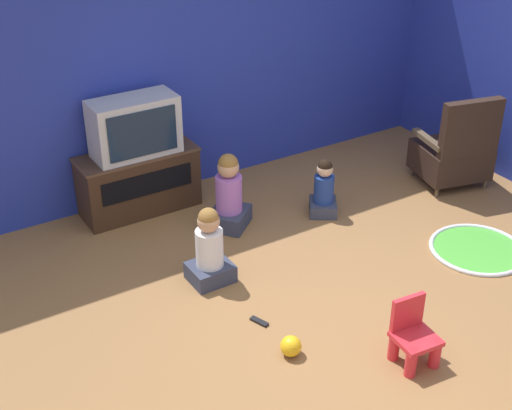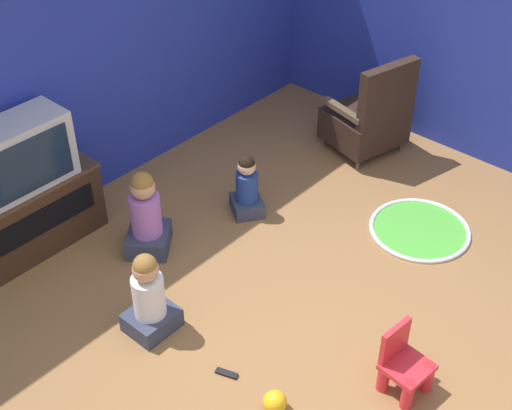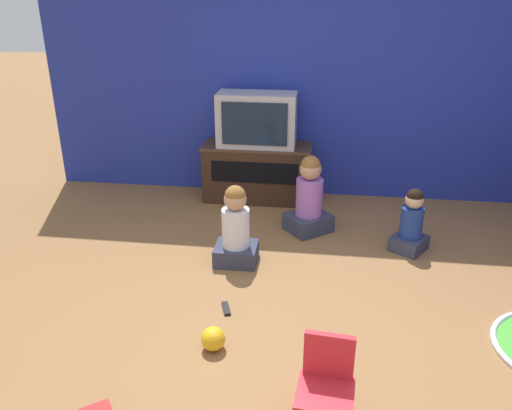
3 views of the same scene
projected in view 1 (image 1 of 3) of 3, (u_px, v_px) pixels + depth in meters
ground_plane at (351, 311)px, 5.41m from camera, size 30.00×30.00×0.00m
wall_back at (182, 52)px, 6.62m from camera, size 5.85×0.12×2.70m
tv_cabinet at (139, 181)px, 6.61m from camera, size 1.11×0.44×0.59m
television at (135, 127)px, 6.33m from camera, size 0.78×0.37×0.53m
black_armchair at (455, 152)px, 7.04m from camera, size 0.76×0.72×0.97m
yellow_kid_chair at (413, 338)px, 4.84m from camera, size 0.31×0.29×0.48m
play_mat at (477, 249)px, 6.14m from camera, size 0.83×0.83×0.04m
child_watching_left at (229, 196)px, 6.35m from camera, size 0.48×0.48×0.72m
child_watching_center at (210, 250)px, 5.62m from camera, size 0.34×0.30×0.66m
child_watching_right at (324, 190)px, 6.59m from camera, size 0.36×0.37×0.55m
toy_ball at (291, 346)px, 4.94m from camera, size 0.15×0.15×0.15m
remote_control at (259, 322)px, 5.28m from camera, size 0.09×0.16×0.02m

